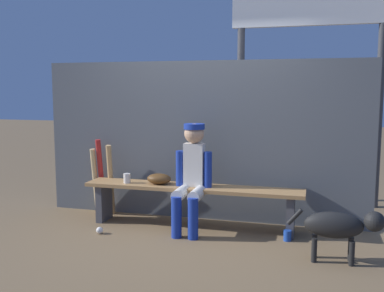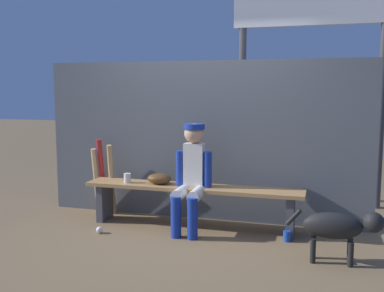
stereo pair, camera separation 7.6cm
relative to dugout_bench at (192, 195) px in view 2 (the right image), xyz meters
name	(u,v)px [view 2 (the right image)]	position (x,y,z in m)	size (l,w,h in m)	color
ground_plane	(192,227)	(0.00, 0.00, -0.37)	(30.00, 30.00, 0.00)	brown
chainlink_fence	(201,141)	(0.00, 0.38, 0.57)	(3.91, 0.03, 1.88)	#595E63
dugout_bench	(192,195)	(0.00, 0.00, 0.00)	(2.47, 0.36, 0.48)	#AD7F4C
player_seated	(191,173)	(0.03, -0.11, 0.28)	(0.41, 0.55, 1.18)	silver
baseball_glove	(159,179)	(-0.39, 0.00, 0.17)	(0.28, 0.20, 0.12)	#593819
bat_wood_tan	(112,180)	(-1.09, 0.21, 0.07)	(0.06, 0.06, 0.89)	tan
bat_aluminum_red	(102,176)	(-1.25, 0.26, 0.10)	(0.06, 0.06, 0.94)	#B22323
bat_wood_natural	(96,180)	(-1.33, 0.26, 0.04)	(0.06, 0.06, 0.82)	tan
baseball	(100,230)	(-0.90, -0.48, -0.33)	(0.07, 0.07, 0.07)	white
cup_on_ground	(287,236)	(1.07, -0.18, -0.32)	(0.08, 0.08, 0.11)	#1E47AD
cup_on_bench	(127,178)	(-0.76, -0.04, 0.16)	(0.08, 0.08, 0.11)	silver
scoreboard	(317,26)	(1.26, 1.47, 2.00)	(2.31, 0.27, 3.37)	#3F3F42
dog	(339,227)	(1.55, -0.63, -0.04)	(0.84, 0.20, 0.49)	black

